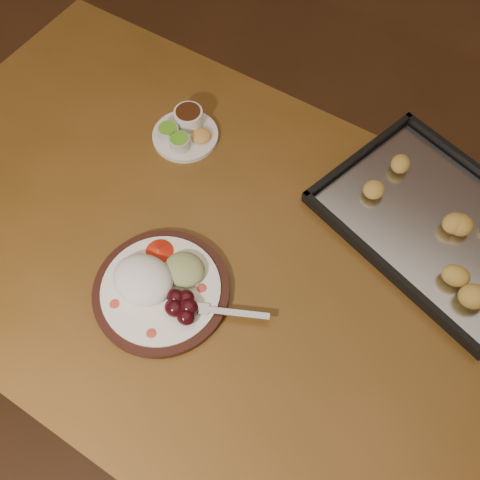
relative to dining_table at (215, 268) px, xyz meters
The scene contains 5 objects.
ground 0.68m from the dining_table, 106.54° to the left, with size 4.00×4.00×0.00m, color brown.
dining_table is the anchor object (origin of this frame).
dinner_plate 0.18m from the dining_table, 102.99° to the right, with size 0.34×0.27×0.06m.
condiment_saucer 0.32m from the dining_table, 137.06° to the left, with size 0.15×0.15×0.05m.
baking_tray 0.49m from the dining_table, 39.44° to the left, with size 0.54×0.46×0.05m.
Camera 1 is at (0.39, -0.60, 1.72)m, focal length 40.00 mm.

